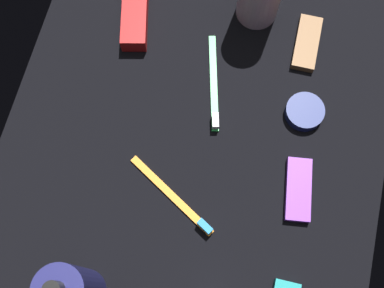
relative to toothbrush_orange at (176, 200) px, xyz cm
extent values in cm
cube|color=black|center=(-9.04, 0.40, -1.21)|extent=(84.00, 64.00, 1.20)
cube|color=orange|center=(-0.57, -0.97, -0.16)|extent=(10.11, 16.15, 0.90)
cube|color=#338CCC|center=(3.21, 5.51, 0.89)|extent=(2.26, 2.80, 1.20)
cube|color=green|center=(-21.65, 1.20, -0.16)|extent=(17.70, 5.78, 0.90)
cube|color=white|center=(-14.40, 3.12, 0.89)|extent=(2.80, 1.73, 1.20)
cube|color=red|center=(-32.74, -15.98, 0.99)|extent=(18.14, 8.37, 3.20)
cube|color=purple|center=(-6.28, 18.87, 0.14)|extent=(10.86, 5.42, 1.50)
cube|color=brown|center=(-32.80, 15.61, 0.14)|extent=(10.46, 4.15, 1.50)
cylinder|color=navy|center=(-19.76, 17.47, 0.34)|extent=(6.57, 6.57, 1.90)
camera|label=1|loc=(13.68, 5.97, 79.84)|focal=46.67mm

